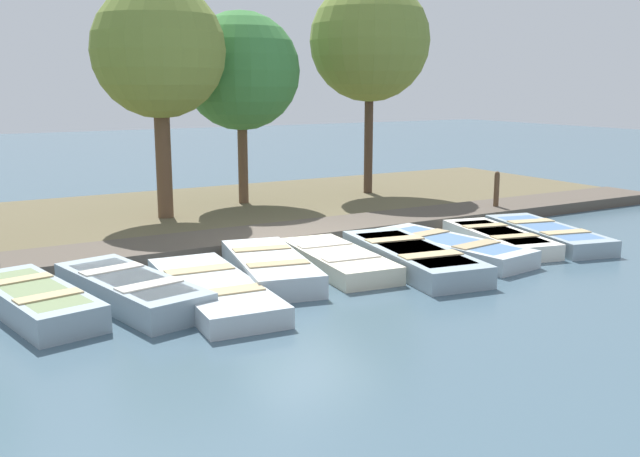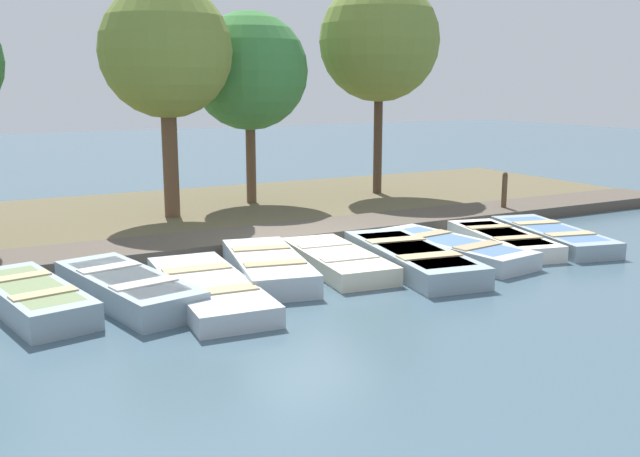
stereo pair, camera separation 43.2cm
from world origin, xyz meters
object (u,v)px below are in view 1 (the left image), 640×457
at_px(rowboat_8, 547,234).
at_px(rowboat_0, 35,300).
at_px(park_tree_left, 159,52).
at_px(rowboat_5, 412,257).
at_px(rowboat_1, 130,289).
at_px(rowboat_7, 499,238).
at_px(rowboat_6, 450,247).
at_px(park_tree_right, 370,41).
at_px(rowboat_3, 270,267).
at_px(rowboat_4, 337,260).
at_px(mooring_post_far, 496,194).
at_px(rowboat_2, 213,289).
at_px(park_tree_center, 241,72).

bearing_deg(rowboat_8, rowboat_0, -78.72).
relative_size(rowboat_8, park_tree_left, 0.61).
distance_m(rowboat_0, park_tree_left, 7.90).
bearing_deg(park_tree_left, rowboat_5, 20.96).
bearing_deg(rowboat_1, rowboat_7, 78.70).
relative_size(rowboat_1, rowboat_6, 0.96).
bearing_deg(park_tree_right, rowboat_1, -52.78).
distance_m(rowboat_5, park_tree_right, 9.22).
distance_m(rowboat_3, rowboat_6, 3.72).
height_order(rowboat_7, rowboat_8, rowboat_8).
relative_size(rowboat_1, rowboat_5, 0.90).
bearing_deg(rowboat_4, mooring_post_far, 117.43).
distance_m(rowboat_0, rowboat_4, 5.10).
height_order(rowboat_2, rowboat_6, rowboat_6).
distance_m(rowboat_2, mooring_post_far, 9.22).
distance_m(rowboat_3, rowboat_4, 1.32).
xyz_separation_m(rowboat_0, rowboat_3, (-0.05, 3.77, -0.00)).
bearing_deg(park_tree_right, rowboat_8, -1.63).
bearing_deg(park_tree_center, rowboat_5, -0.27).
xyz_separation_m(rowboat_1, rowboat_7, (-0.02, 7.55, -0.05)).
xyz_separation_m(rowboat_3, rowboat_6, (0.32, 3.70, -0.03)).
xyz_separation_m(rowboat_2, mooring_post_far, (-2.97, 8.71, 0.41)).
height_order(rowboat_8, park_tree_left, park_tree_left).
height_order(rowboat_4, mooring_post_far, mooring_post_far).
height_order(rowboat_7, park_tree_left, park_tree_left).
relative_size(rowboat_0, mooring_post_far, 2.69).
bearing_deg(mooring_post_far, rowboat_0, -78.16).
xyz_separation_m(rowboat_4, park_tree_center, (-6.77, 1.24, 3.39)).
bearing_deg(rowboat_3, park_tree_left, -168.66).
distance_m(rowboat_2, rowboat_6, 5.02).
relative_size(rowboat_2, rowboat_5, 0.99).
relative_size(rowboat_5, rowboat_7, 1.18).
bearing_deg(mooring_post_far, rowboat_5, -58.94).
distance_m(rowboat_3, rowboat_5, 2.61).
relative_size(rowboat_8, park_tree_center, 0.66).
relative_size(rowboat_4, rowboat_6, 0.88).
bearing_deg(park_tree_center, rowboat_8, 27.46).
bearing_deg(rowboat_4, rowboat_0, -83.75).
height_order(rowboat_3, mooring_post_far, mooring_post_far).
xyz_separation_m(park_tree_center, park_tree_right, (0.16, 3.90, 0.86)).
relative_size(rowboat_3, rowboat_5, 0.86).
distance_m(rowboat_6, park_tree_center, 7.90).
height_order(rowboat_0, mooring_post_far, mooring_post_far).
distance_m(park_tree_left, park_tree_right, 6.44).
bearing_deg(rowboat_2, rowboat_6, 98.61).
height_order(park_tree_left, park_tree_right, park_tree_right).
xyz_separation_m(rowboat_4, rowboat_8, (0.34, 4.94, 0.00)).
xyz_separation_m(rowboat_2, park_tree_right, (-7.23, 7.77, 4.26)).
distance_m(rowboat_5, park_tree_left, 7.80).
bearing_deg(rowboat_6, rowboat_7, 87.60).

